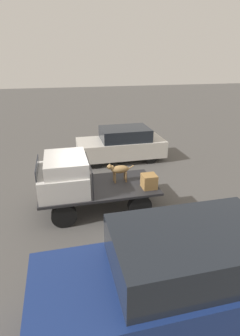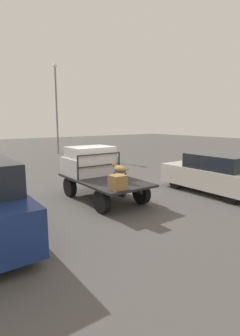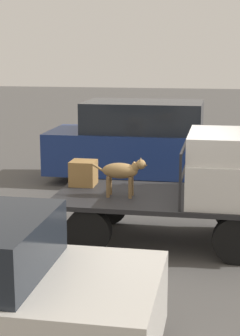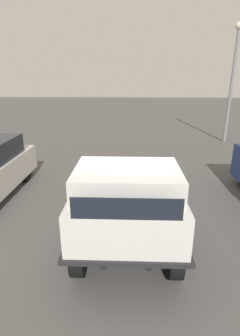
{
  "view_description": "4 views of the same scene",
  "coord_description": "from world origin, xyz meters",
  "px_view_note": "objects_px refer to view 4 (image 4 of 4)",
  "views": [
    {
      "loc": [
        1.11,
        7.91,
        4.89
      ],
      "look_at": [
        -0.8,
        -0.19,
        1.34
      ],
      "focal_mm": 28.0,
      "sensor_mm": 36.0,
      "label": 1
    },
    {
      "loc": [
        -8.29,
        5.23,
        2.99
      ],
      "look_at": [
        -0.8,
        -0.19,
        1.34
      ],
      "focal_mm": 28.0,
      "sensor_mm": 36.0,
      "label": 2
    },
    {
      "loc": [
        0.9,
        -9.54,
        3.36
      ],
      "look_at": [
        -0.8,
        -0.19,
        1.34
      ],
      "focal_mm": 60.0,
      "sensor_mm": 36.0,
      "label": 3
    },
    {
      "loc": [
        5.12,
        0.02,
        3.44
      ],
      "look_at": [
        -0.8,
        -0.19,
        1.34
      ],
      "focal_mm": 28.0,
      "sensor_mm": 36.0,
      "label": 4
    }
  ],
  "objects_px": {
    "flatbed_truck": "(127,212)",
    "cargo_crate": "(147,168)",
    "light_pole_near": "(233,71)",
    "dog": "(120,171)"
  },
  "relations": [
    {
      "from": "flatbed_truck",
      "to": "cargo_crate",
      "type": "distance_m",
      "value": 1.77
    },
    {
      "from": "flatbed_truck",
      "to": "light_pole_near",
      "type": "xyz_separation_m",
      "value": [
        -9.15,
        5.25,
        3.03
      ]
    },
    {
      "from": "flatbed_truck",
      "to": "cargo_crate",
      "type": "bearing_deg",
      "value": 162.71
    },
    {
      "from": "light_pole_near",
      "to": "flatbed_truck",
      "type": "bearing_deg",
      "value": -29.83
    },
    {
      "from": "dog",
      "to": "cargo_crate",
      "type": "relative_size",
      "value": 2.11
    },
    {
      "from": "light_pole_near",
      "to": "dog",
      "type": "bearing_deg",
      "value": -32.89
    },
    {
      "from": "flatbed_truck",
      "to": "dog",
      "type": "relative_size",
      "value": 3.98
    },
    {
      "from": "dog",
      "to": "cargo_crate",
      "type": "height_order",
      "value": "dog"
    },
    {
      "from": "flatbed_truck",
      "to": "cargo_crate",
      "type": "relative_size",
      "value": 8.39
    },
    {
      "from": "cargo_crate",
      "to": "light_pole_near",
      "type": "xyz_separation_m",
      "value": [
        -7.52,
        4.74,
        2.57
      ]
    }
  ]
}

